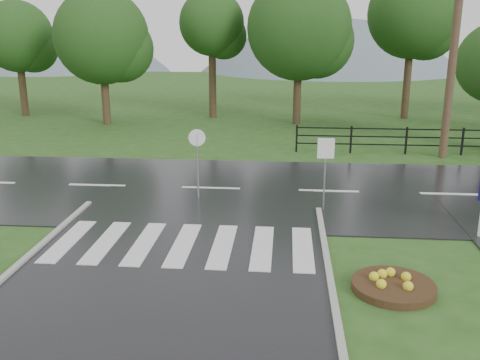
{
  "coord_description": "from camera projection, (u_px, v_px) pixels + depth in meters",
  "views": [
    {
      "loc": [
        2.51,
        -7.35,
        5.33
      ],
      "look_at": [
        1.35,
        6.0,
        1.5
      ],
      "focal_mm": 40.0,
      "sensor_mm": 36.0,
      "label": 1
    }
  ],
  "objects": [
    {
      "name": "main_road",
      "position": [
        211.0,
        189.0,
        18.29
      ],
      "size": [
        90.0,
        8.0,
        0.04
      ],
      "primitive_type": "cube",
      "color": "black",
      "rests_on": "ground"
    },
    {
      "name": "crosswalk",
      "position": [
        183.0,
        244.0,
        13.49
      ],
      "size": [
        6.5,
        2.8,
        0.02
      ],
      "color": "silver",
      "rests_on": "ground"
    },
    {
      "name": "fence_west",
      "position": [
        406.0,
        138.0,
        23.2
      ],
      "size": [
        9.58,
        0.08,
        1.2
      ],
      "color": "black",
      "rests_on": "ground"
    },
    {
      "name": "hills",
      "position": [
        291.0,
        182.0,
        74.96
      ],
      "size": [
        102.0,
        48.0,
        48.0
      ],
      "color": "slate",
      "rests_on": "ground"
    },
    {
      "name": "treeline",
      "position": [
        260.0,
        121.0,
        31.62
      ],
      "size": [
        83.2,
        5.2,
        10.0
      ],
      "color": "#1A4114",
      "rests_on": "ground"
    },
    {
      "name": "flower_bed",
      "position": [
        393.0,
        285.0,
        11.21
      ],
      "size": [
        1.74,
        1.74,
        0.35
      ],
      "color": "#332111",
      "rests_on": "ground"
    },
    {
      "name": "reg_sign_small",
      "position": [
        325.0,
        160.0,
        15.73
      ],
      "size": [
        0.5,
        0.06,
        2.23
      ],
      "color": "#939399",
      "rests_on": "ground"
    },
    {
      "name": "reg_sign_round",
      "position": [
        197.0,
        156.0,
        16.81
      ],
      "size": [
        0.53,
        0.08,
        2.29
      ],
      "color": "#939399",
      "rests_on": "ground"
    },
    {
      "name": "utility_pole_east",
      "position": [
        455.0,
        34.0,
        21.4
      ],
      "size": [
        1.73,
        0.64,
        10.02
      ],
      "color": "#473523",
      "rests_on": "ground"
    }
  ]
}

